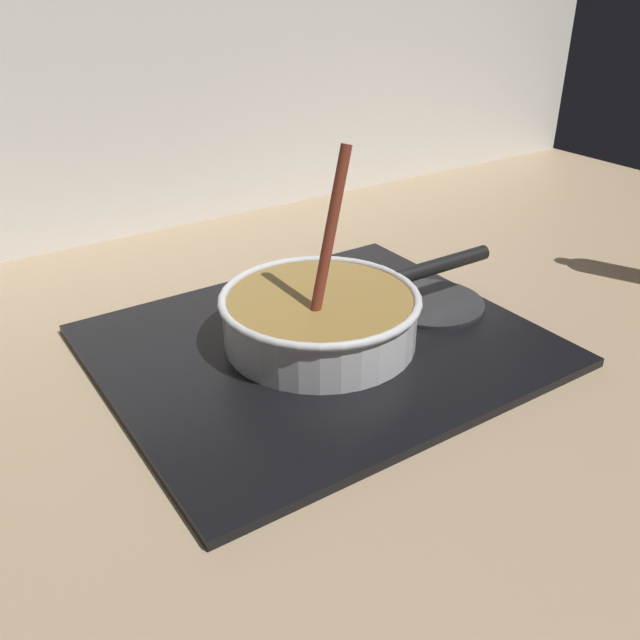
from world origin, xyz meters
name	(u,v)px	position (x,y,z in m)	size (l,w,h in m)	color
ground	(397,467)	(0.00, 0.00, -0.02)	(2.40, 1.60, 0.04)	#9E8466
backsplash_wall	(115,83)	(0.00, 0.79, 0.28)	(2.40, 0.02, 0.55)	silver
hob_plate	(320,345)	(0.05, 0.23, 0.01)	(0.56, 0.48, 0.01)	black
burner_ring	(320,339)	(0.05, 0.23, 0.02)	(0.19, 0.19, 0.01)	#592D0C
spare_burner	(430,303)	(0.25, 0.23, 0.01)	(0.16, 0.16, 0.01)	#262628
cooking_pan	(321,316)	(0.05, 0.23, 0.05)	(0.43, 0.27, 0.26)	silver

